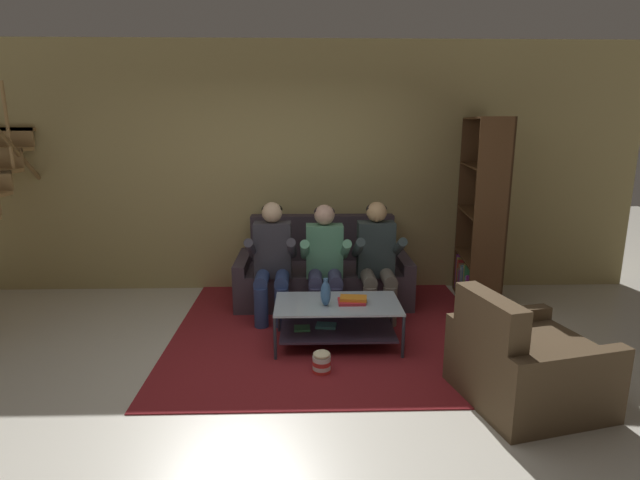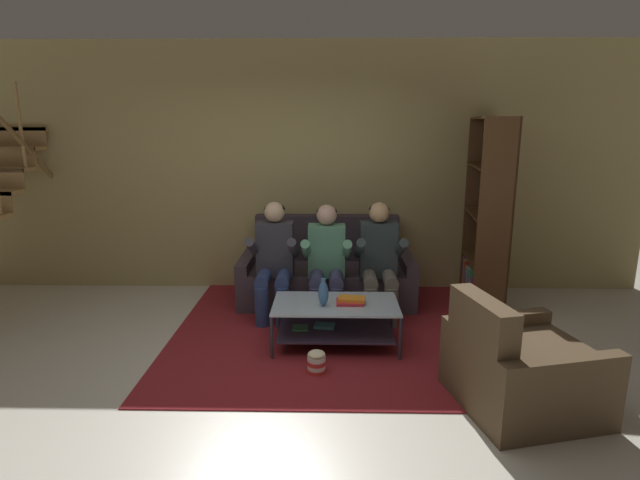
{
  "view_description": "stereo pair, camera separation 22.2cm",
  "coord_description": "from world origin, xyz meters",
  "px_view_note": "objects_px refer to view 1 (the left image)",
  "views": [
    {
      "loc": [
        0.25,
        -3.49,
        1.97
      ],
      "look_at": [
        0.38,
        1.07,
        0.91
      ],
      "focal_mm": 28.0,
      "sensor_mm": 36.0,
      "label": 1
    },
    {
      "loc": [
        0.47,
        -3.49,
        1.97
      ],
      "look_at": [
        0.38,
        1.07,
        0.91
      ],
      "focal_mm": 28.0,
      "sensor_mm": 36.0,
      "label": 2
    }
  ],
  "objects_px": {
    "book_stack": "(352,300)",
    "armchair": "(525,365)",
    "couch": "(323,274)",
    "coffee_table": "(337,317)",
    "popcorn_tub": "(322,362)",
    "person_seated_middle": "(325,258)",
    "bookshelf": "(481,239)",
    "person_seated_right": "(377,256)",
    "vase": "(326,293)",
    "person_seated_left": "(272,257)"
  },
  "relations": [
    {
      "from": "book_stack",
      "to": "couch",
      "type": "bearing_deg",
      "value": 100.32
    },
    {
      "from": "book_stack",
      "to": "popcorn_tub",
      "type": "height_order",
      "value": "book_stack"
    },
    {
      "from": "coffee_table",
      "to": "armchair",
      "type": "height_order",
      "value": "armchair"
    },
    {
      "from": "coffee_table",
      "to": "popcorn_tub",
      "type": "xyz_separation_m",
      "value": [
        -0.15,
        -0.53,
        -0.18
      ]
    },
    {
      "from": "person_seated_right",
      "to": "book_stack",
      "type": "xyz_separation_m",
      "value": [
        -0.31,
        -0.7,
        -0.21
      ]
    },
    {
      "from": "person_seated_left",
      "to": "armchair",
      "type": "relative_size",
      "value": 1.13
    },
    {
      "from": "couch",
      "to": "person_seated_right",
      "type": "bearing_deg",
      "value": -43.9
    },
    {
      "from": "couch",
      "to": "person_seated_middle",
      "type": "relative_size",
      "value": 1.65
    },
    {
      "from": "person_seated_left",
      "to": "bookshelf",
      "type": "distance_m",
      "value": 2.34
    },
    {
      "from": "person_seated_middle",
      "to": "book_stack",
      "type": "height_order",
      "value": "person_seated_middle"
    },
    {
      "from": "person_seated_middle",
      "to": "coffee_table",
      "type": "bearing_deg",
      "value": -83.31
    },
    {
      "from": "person_seated_left",
      "to": "popcorn_tub",
      "type": "distance_m",
      "value": 1.42
    },
    {
      "from": "person_seated_left",
      "to": "book_stack",
      "type": "relative_size",
      "value": 4.53
    },
    {
      "from": "book_stack",
      "to": "coffee_table",
      "type": "bearing_deg",
      "value": 177.17
    },
    {
      "from": "couch",
      "to": "coffee_table",
      "type": "height_order",
      "value": "couch"
    },
    {
      "from": "coffee_table",
      "to": "book_stack",
      "type": "bearing_deg",
      "value": -2.83
    },
    {
      "from": "person_seated_left",
      "to": "bookshelf",
      "type": "height_order",
      "value": "bookshelf"
    },
    {
      "from": "person_seated_middle",
      "to": "coffee_table",
      "type": "distance_m",
      "value": 0.79
    },
    {
      "from": "vase",
      "to": "bookshelf",
      "type": "relative_size",
      "value": 0.12
    },
    {
      "from": "person_seated_right",
      "to": "bookshelf",
      "type": "relative_size",
      "value": 0.59
    },
    {
      "from": "person_seated_left",
      "to": "book_stack",
      "type": "xyz_separation_m",
      "value": [
        0.76,
        -0.7,
        -0.21
      ]
    },
    {
      "from": "person_seated_right",
      "to": "vase",
      "type": "bearing_deg",
      "value": -125.89
    },
    {
      "from": "popcorn_tub",
      "to": "person_seated_right",
      "type": "bearing_deg",
      "value": 63.63
    },
    {
      "from": "person_seated_left",
      "to": "popcorn_tub",
      "type": "xyz_separation_m",
      "value": [
        0.47,
        -1.22,
        -0.55
      ]
    },
    {
      "from": "person_seated_right",
      "to": "book_stack",
      "type": "bearing_deg",
      "value": -114.08
    },
    {
      "from": "coffee_table",
      "to": "bookshelf",
      "type": "distance_m",
      "value": 2.07
    },
    {
      "from": "person_seated_middle",
      "to": "vase",
      "type": "relative_size",
      "value": 4.65
    },
    {
      "from": "popcorn_tub",
      "to": "bookshelf",
      "type": "bearing_deg",
      "value": 42.06
    },
    {
      "from": "person_seated_right",
      "to": "popcorn_tub",
      "type": "relative_size",
      "value": 6.33
    },
    {
      "from": "book_stack",
      "to": "armchair",
      "type": "distance_m",
      "value": 1.52
    },
    {
      "from": "couch",
      "to": "person_seated_middle",
      "type": "xyz_separation_m",
      "value": [
        0.0,
        -0.52,
        0.33
      ]
    },
    {
      "from": "coffee_table",
      "to": "armchair",
      "type": "distance_m",
      "value": 1.63
    },
    {
      "from": "armchair",
      "to": "popcorn_tub",
      "type": "distance_m",
      "value": 1.53
    },
    {
      "from": "person_seated_middle",
      "to": "bookshelf",
      "type": "bearing_deg",
      "value": 13.74
    },
    {
      "from": "vase",
      "to": "armchair",
      "type": "relative_size",
      "value": 0.24
    },
    {
      "from": "popcorn_tub",
      "to": "vase",
      "type": "bearing_deg",
      "value": 83.83
    },
    {
      "from": "vase",
      "to": "book_stack",
      "type": "relative_size",
      "value": 0.95
    },
    {
      "from": "person_seated_middle",
      "to": "book_stack",
      "type": "relative_size",
      "value": 4.42
    },
    {
      "from": "popcorn_tub",
      "to": "person_seated_middle",
      "type": "bearing_deg",
      "value": 86.72
    },
    {
      "from": "popcorn_tub",
      "to": "book_stack",
      "type": "bearing_deg",
      "value": 60.68
    },
    {
      "from": "person_seated_middle",
      "to": "couch",
      "type": "bearing_deg",
      "value": 90.0
    },
    {
      "from": "coffee_table",
      "to": "bookshelf",
      "type": "relative_size",
      "value": 0.55
    },
    {
      "from": "person_seated_middle",
      "to": "armchair",
      "type": "height_order",
      "value": "person_seated_middle"
    },
    {
      "from": "person_seated_middle",
      "to": "book_stack",
      "type": "distance_m",
      "value": 0.76
    },
    {
      "from": "person_seated_right",
      "to": "coffee_table",
      "type": "relative_size",
      "value": 1.07
    },
    {
      "from": "armchair",
      "to": "coffee_table",
      "type": "bearing_deg",
      "value": 142.83
    },
    {
      "from": "book_stack",
      "to": "bookshelf",
      "type": "bearing_deg",
      "value": 36.34
    },
    {
      "from": "person_seated_right",
      "to": "armchair",
      "type": "distance_m",
      "value": 1.91
    },
    {
      "from": "person_seated_left",
      "to": "coffee_table",
      "type": "relative_size",
      "value": 1.07
    },
    {
      "from": "bookshelf",
      "to": "armchair",
      "type": "relative_size",
      "value": 1.93
    }
  ]
}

